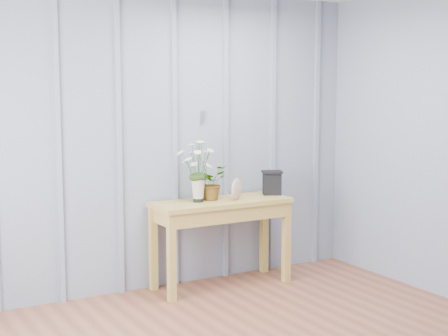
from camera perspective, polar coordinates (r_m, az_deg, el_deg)
room_shell at (r=4.54m, az=0.19°, el=10.16°), size 4.00×4.50×2.50m
sideboard at (r=5.86m, az=-0.24°, el=-3.77°), size 1.20×0.45×0.75m
daisy_vase at (r=5.70m, az=-2.17°, el=0.51°), size 0.38×0.29×0.54m
spider_plant at (r=5.84m, az=-1.10°, el=-1.22°), size 0.33×0.31×0.29m
felt_disc_vessel at (r=5.83m, az=1.05°, el=-1.77°), size 0.18×0.15×0.18m
carved_box at (r=6.11m, az=4.01°, el=-1.20°), size 0.22×0.20×0.21m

